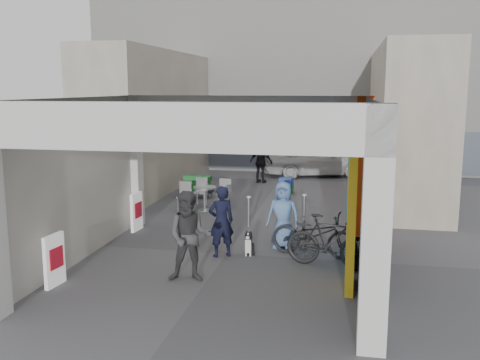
% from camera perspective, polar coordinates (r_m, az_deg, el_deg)
% --- Properties ---
extents(ground, '(90.00, 90.00, 0.00)m').
position_cam_1_polar(ground, '(12.18, -1.43, -7.86)').
color(ground, '#535257').
rests_on(ground, ground).
extents(arcade_canopy, '(6.40, 6.45, 6.40)m').
position_cam_1_polar(arcade_canopy, '(10.78, 0.37, 2.37)').
color(arcade_canopy, silver).
rests_on(arcade_canopy, ground).
extents(far_building, '(18.00, 4.08, 8.00)m').
position_cam_1_polar(far_building, '(25.45, 5.54, 10.44)').
color(far_building, silver).
rests_on(far_building, ground).
extents(plaza_bldg_left, '(2.00, 9.00, 5.00)m').
position_cam_1_polar(plaza_bldg_left, '(20.14, -9.37, 6.28)').
color(plaza_bldg_left, '#B5A996').
rests_on(plaza_bldg_left, ground).
extents(plaza_bldg_right, '(2.00, 9.00, 5.00)m').
position_cam_1_polar(plaza_bldg_right, '(18.96, 17.17, 5.76)').
color(plaza_bldg_right, '#B5A996').
rests_on(plaza_bldg_right, ground).
extents(bollard_left, '(0.09, 0.09, 0.86)m').
position_cam_1_polar(bollard_left, '(14.63, -6.11, -3.15)').
color(bollard_left, '#95989D').
rests_on(bollard_left, ground).
extents(bollard_center, '(0.09, 0.09, 0.81)m').
position_cam_1_polar(bollard_center, '(14.38, 0.94, -3.42)').
color(bollard_center, '#95989D').
rests_on(bollard_center, ground).
extents(bollard_right, '(0.09, 0.09, 0.94)m').
position_cam_1_polar(bollard_right, '(14.12, 6.84, -3.47)').
color(bollard_right, '#95989D').
rests_on(bollard_right, ground).
extents(advert_board_near, '(0.15, 0.56, 1.00)m').
position_cam_1_polar(advert_board_near, '(10.73, -19.18, -8.06)').
color(advert_board_near, white).
rests_on(advert_board_near, ground).
extents(advert_board_far, '(0.14, 0.55, 1.00)m').
position_cam_1_polar(advert_board_far, '(14.24, -10.95, -3.32)').
color(advert_board_far, white).
rests_on(advert_board_far, ground).
extents(cafe_set, '(1.47, 1.18, 0.89)m').
position_cam_1_polar(cafe_set, '(16.60, -3.92, -1.97)').
color(cafe_set, '#A0A0A5').
rests_on(cafe_set, ground).
extents(produce_stand, '(1.12, 0.60, 0.73)m').
position_cam_1_polar(produce_stand, '(18.27, -4.65, -0.96)').
color(produce_stand, black).
rests_on(produce_stand, ground).
extents(crate_stack, '(0.51, 0.43, 0.56)m').
position_cam_1_polar(crate_stack, '(18.98, 4.95, -0.59)').
color(crate_stack, '#165021').
rests_on(crate_stack, ground).
extents(border_collie, '(0.21, 0.42, 0.58)m').
position_cam_1_polar(border_collie, '(12.04, 0.97, -6.94)').
color(border_collie, black).
rests_on(border_collie, ground).
extents(man_with_dog, '(0.69, 0.62, 1.59)m').
position_cam_1_polar(man_with_dog, '(11.79, -2.01, -4.44)').
color(man_with_dog, black).
rests_on(man_with_dog, ground).
extents(man_back_turned, '(0.95, 0.79, 1.77)m').
position_cam_1_polar(man_back_turned, '(10.35, -5.41, -6.02)').
color(man_back_turned, '#3C3C3F').
rests_on(man_back_turned, ground).
extents(man_elderly, '(0.82, 0.59, 1.57)m').
position_cam_1_polar(man_elderly, '(12.48, 4.61, -3.72)').
color(man_elderly, '#5979AE').
rests_on(man_elderly, ground).
extents(man_crates, '(1.04, 0.70, 1.64)m').
position_cam_1_polar(man_crates, '(20.94, 2.27, 1.92)').
color(man_crates, black).
rests_on(man_crates, ground).
extents(bicycle_front, '(2.01, 1.02, 1.01)m').
position_cam_1_polar(bicycle_front, '(11.97, 7.88, -5.76)').
color(bicycle_front, black).
rests_on(bicycle_front, ground).
extents(bicycle_rear, '(1.93, 0.91, 1.12)m').
position_cam_1_polar(bicycle_rear, '(11.29, 9.55, -6.47)').
color(bicycle_rear, black).
rests_on(bicycle_rear, ground).
extents(white_van, '(4.68, 2.89, 1.49)m').
position_cam_1_polar(white_van, '(22.78, 8.00, 2.28)').
color(white_van, silver).
rests_on(white_van, ground).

